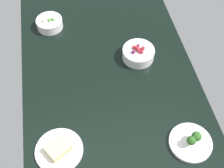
% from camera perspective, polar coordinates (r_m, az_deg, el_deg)
% --- Properties ---
extents(dining_table, '(1.52, 0.83, 0.04)m').
position_cam_1_polar(dining_table, '(1.43, 0.00, -0.94)').
color(dining_table, black).
rests_on(dining_table, ground).
extents(bowl_berries, '(0.16, 0.16, 0.07)m').
position_cam_1_polar(bowl_berries, '(1.51, 5.02, 5.86)').
color(bowl_berries, white).
rests_on(bowl_berries, dining_table).
extents(plate_broccoli, '(0.18, 0.18, 0.07)m').
position_cam_1_polar(plate_broccoli, '(1.30, 14.80, -10.57)').
color(plate_broccoli, white).
rests_on(plate_broccoli, dining_table).
extents(bowl_peas, '(0.14, 0.14, 0.06)m').
position_cam_1_polar(bowl_peas, '(1.70, -11.79, 11.28)').
color(bowl_peas, white).
rests_on(bowl_peas, dining_table).
extents(plate_sandwich, '(0.20, 0.20, 0.04)m').
position_cam_1_polar(plate_sandwich, '(1.26, -10.05, -12.18)').
color(plate_sandwich, white).
rests_on(plate_sandwich, dining_table).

